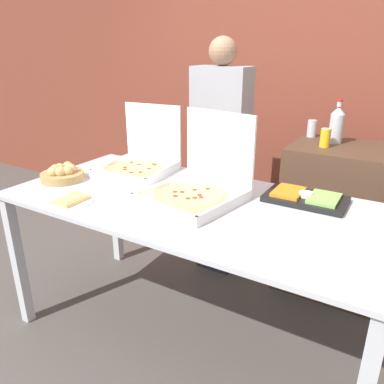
# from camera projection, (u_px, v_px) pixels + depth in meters

# --- Properties ---
(ground_plane) EXTENTS (16.00, 16.00, 0.00)m
(ground_plane) POSITION_uv_depth(u_px,v_px,m) (192.00, 332.00, 2.36)
(ground_plane) COLOR #514C47
(brick_wall_behind) EXTENTS (10.00, 0.06, 2.80)m
(brick_wall_behind) POSITION_uv_depth(u_px,v_px,m) (293.00, 82.00, 3.22)
(brick_wall_behind) COLOR brown
(brick_wall_behind) RESTS_ON ground_plane
(buffet_table) EXTENTS (2.08, 1.00, 0.90)m
(buffet_table) POSITION_uv_depth(u_px,v_px,m) (192.00, 217.00, 2.08)
(buffet_table) COLOR silver
(buffet_table) RESTS_ON ground_plane
(pizza_box_far_left) EXTENTS (0.54, 0.55, 0.46)m
(pizza_box_far_left) POSITION_uv_depth(u_px,v_px,m) (198.00, 185.00, 2.04)
(pizza_box_far_left) COLOR white
(pizza_box_far_left) RESTS_ON buffet_table
(pizza_box_near_left) EXTENTS (0.46, 0.48, 0.43)m
(pizza_box_near_left) POSITION_uv_depth(u_px,v_px,m) (141.00, 160.00, 2.50)
(pizza_box_near_left) COLOR white
(pizza_box_near_left) RESTS_ON buffet_table
(paper_plate_front_right) EXTENTS (0.23, 0.23, 0.03)m
(paper_plate_front_right) POSITION_uv_depth(u_px,v_px,m) (71.00, 200.00, 2.01)
(paper_plate_front_right) COLOR white
(paper_plate_front_right) RESTS_ON buffet_table
(veggie_tray) EXTENTS (0.42, 0.25, 0.05)m
(veggie_tray) POSITION_uv_depth(u_px,v_px,m) (306.00, 198.00, 2.02)
(veggie_tray) COLOR black
(veggie_tray) RESTS_ON buffet_table
(bread_basket) EXTENTS (0.26, 0.26, 0.10)m
(bread_basket) POSITION_uv_depth(u_px,v_px,m) (62.00, 174.00, 2.34)
(bread_basket) COLOR tan
(bread_basket) RESTS_ON buffet_table
(sideboard_podium) EXTENTS (0.70, 0.58, 1.06)m
(sideboard_podium) POSITION_uv_depth(u_px,v_px,m) (336.00, 219.00, 2.67)
(sideboard_podium) COLOR #4C3323
(sideboard_podium) RESTS_ON ground_plane
(soda_bottle) EXTENTS (0.09, 0.09, 0.29)m
(soda_bottle) POSITION_uv_depth(u_px,v_px,m) (337.00, 125.00, 2.54)
(soda_bottle) COLOR #B7BCC1
(soda_bottle) RESTS_ON sideboard_podium
(soda_can_silver) EXTENTS (0.07, 0.07, 0.12)m
(soda_can_silver) POSITION_uv_depth(u_px,v_px,m) (312.00, 128.00, 2.74)
(soda_can_silver) COLOR silver
(soda_can_silver) RESTS_ON sideboard_podium
(soda_can_colored) EXTENTS (0.07, 0.07, 0.12)m
(soda_can_colored) POSITION_uv_depth(u_px,v_px,m) (325.00, 138.00, 2.46)
(soda_can_colored) COLOR gold
(soda_can_colored) RESTS_ON sideboard_podium
(person_guest_cap) EXTENTS (0.40, 0.22, 1.75)m
(person_guest_cap) POSITION_uv_depth(u_px,v_px,m) (220.00, 158.00, 2.77)
(person_guest_cap) COLOR #2D2D38
(person_guest_cap) RESTS_ON ground_plane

